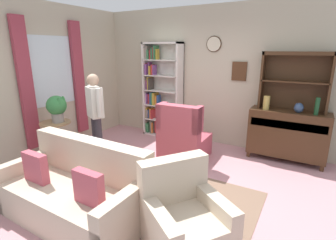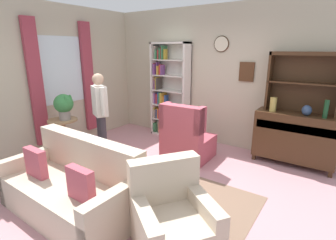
# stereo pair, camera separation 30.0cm
# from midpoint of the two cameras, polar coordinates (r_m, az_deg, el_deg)

# --- Properties ---
(ground_plane) EXTENTS (5.40, 4.60, 0.02)m
(ground_plane) POSITION_cam_midpoint_polar(r_m,az_deg,el_deg) (4.04, -4.91, -13.72)
(ground_plane) COLOR #C68C93
(wall_back) EXTENTS (5.00, 0.09, 2.80)m
(wall_back) POSITION_cam_midpoint_polar(r_m,az_deg,el_deg) (5.43, 7.83, 9.54)
(wall_back) COLOR #BCB299
(wall_back) RESTS_ON ground_plane
(wall_left) EXTENTS (0.16, 4.20, 2.80)m
(wall_left) POSITION_cam_midpoint_polar(r_m,az_deg,el_deg) (5.44, -27.67, 7.87)
(wall_left) COLOR #BCB299
(wall_left) RESTS_ON ground_plane
(area_rug) EXTENTS (2.69, 1.63, 0.01)m
(area_rug) POSITION_cam_midpoint_polar(r_m,az_deg,el_deg) (3.73, -5.01, -16.25)
(area_rug) COLOR #846651
(area_rug) RESTS_ON ground_plane
(bookshelf) EXTENTS (0.90, 0.30, 2.10)m
(bookshelf) POSITION_cam_midpoint_polar(r_m,az_deg,el_deg) (5.84, -3.33, 6.38)
(bookshelf) COLOR silver
(bookshelf) RESTS_ON ground_plane
(sideboard) EXTENTS (1.30, 0.45, 0.92)m
(sideboard) POSITION_cam_midpoint_polar(r_m,az_deg,el_deg) (4.97, 23.44, -2.76)
(sideboard) COLOR #422816
(sideboard) RESTS_ON ground_plane
(sideboard_hutch) EXTENTS (1.10, 0.26, 1.00)m
(sideboard_hutch) POSITION_cam_midpoint_polar(r_m,az_deg,el_deg) (4.88, 24.95, 9.41)
(sideboard_hutch) COLOR #422816
(sideboard_hutch) RESTS_ON sideboard
(vase_tall) EXTENTS (0.11, 0.11, 0.24)m
(vase_tall) POSITION_cam_midpoint_polar(r_m,az_deg,el_deg) (4.82, 19.42, 3.65)
(vase_tall) COLOR tan
(vase_tall) RESTS_ON sideboard
(vase_round) EXTENTS (0.15, 0.15, 0.17)m
(vase_round) POSITION_cam_midpoint_polar(r_m,az_deg,el_deg) (4.77, 25.52, 2.46)
(vase_round) COLOR #33476B
(vase_round) RESTS_ON sideboard
(bottle_wine) EXTENTS (0.07, 0.07, 0.29)m
(bottle_wine) POSITION_cam_midpoint_polar(r_m,az_deg,el_deg) (4.73, 28.70, 2.69)
(bottle_wine) COLOR #194223
(bottle_wine) RESTS_ON sideboard
(couch_floral) EXTENTS (1.81, 0.88, 0.90)m
(couch_floral) POSITION_cam_midpoint_polar(r_m,az_deg,el_deg) (3.41, -22.40, -14.74)
(couch_floral) COLOR beige
(couch_floral) RESTS_ON ground_plane
(armchair_floral) EXTENTS (1.07, 1.06, 0.88)m
(armchair_floral) POSITION_cam_midpoint_polar(r_m,az_deg,el_deg) (2.77, 0.31, -21.67)
(armchair_floral) COLOR beige
(armchair_floral) RESTS_ON ground_plane
(wingback_chair) EXTENTS (0.81, 0.83, 1.05)m
(wingback_chair) POSITION_cam_midpoint_polar(r_m,az_deg,el_deg) (4.65, 1.52, -4.30)
(wingback_chair) COLOR #B74C5B
(wingback_chair) RESTS_ON ground_plane
(plant_stand) EXTENTS (0.52, 0.52, 0.72)m
(plant_stand) POSITION_cam_midpoint_polar(r_m,az_deg,el_deg) (5.04, -25.04, -3.46)
(plant_stand) COLOR #A87F56
(plant_stand) RESTS_ON ground_plane
(potted_plant_large) EXTENTS (0.34, 0.34, 0.47)m
(potted_plant_large) POSITION_cam_midpoint_polar(r_m,az_deg,el_deg) (4.87, -25.12, 2.64)
(potted_plant_large) COLOR gray
(potted_plant_large) RESTS_ON plant_stand
(person_reading) EXTENTS (0.50, 0.33, 1.56)m
(person_reading) POSITION_cam_midpoint_polar(r_m,az_deg,el_deg) (4.65, -17.65, 1.70)
(person_reading) COLOR #38333D
(person_reading) RESTS_ON ground_plane
(coffee_table) EXTENTS (0.80, 0.50, 0.42)m
(coffee_table) POSITION_cam_midpoint_polar(r_m,az_deg,el_deg) (3.84, -13.55, -9.72)
(coffee_table) COLOR #422816
(coffee_table) RESTS_ON ground_plane
(book_stack) EXTENTS (0.21, 0.13, 0.10)m
(book_stack) POSITION_cam_midpoint_polar(r_m,az_deg,el_deg) (3.83, -15.28, -8.00)
(book_stack) COLOR #337247
(book_stack) RESTS_ON coffee_table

